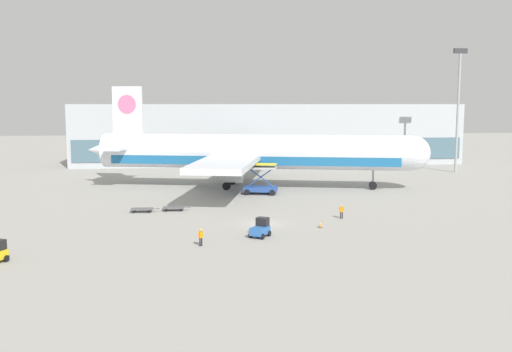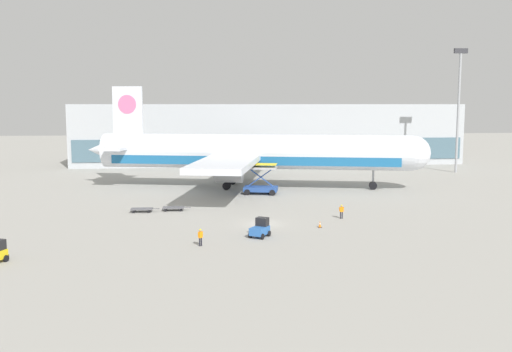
{
  "view_description": "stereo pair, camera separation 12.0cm",
  "coord_description": "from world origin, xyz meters",
  "px_view_note": "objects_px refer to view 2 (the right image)",
  "views": [
    {
      "loc": [
        -8.29,
        -65.21,
        13.96
      ],
      "look_at": [
        0.66,
        13.34,
        4.0
      ],
      "focal_mm": 40.0,
      "sensor_mm": 36.0,
      "label": 1
    },
    {
      "loc": [
        -8.17,
        -65.22,
        13.96
      ],
      "look_at": [
        0.66,
        13.34,
        4.0
      ],
      "focal_mm": 40.0,
      "sensor_mm": 36.0,
      "label": 2
    }
  ],
  "objects_px": {
    "airplane_main": "(250,153)",
    "baggage_dolly_lead": "(142,209)",
    "ground_crew_near": "(200,236)",
    "scissor_lift_loader": "(261,182)",
    "traffic_cone_near": "(320,224)",
    "baggage_dolly_second": "(174,208)",
    "light_mast": "(459,102)",
    "ground_crew_far": "(341,210)",
    "baggage_tug_foreground": "(260,229)"
  },
  "relations": [
    {
      "from": "ground_crew_near",
      "to": "ground_crew_far",
      "type": "distance_m",
      "value": 21.07
    },
    {
      "from": "airplane_main",
      "to": "traffic_cone_near",
      "type": "height_order",
      "value": "airplane_main"
    },
    {
      "from": "light_mast",
      "to": "ground_crew_near",
      "type": "bearing_deg",
      "value": -133.61
    },
    {
      "from": "light_mast",
      "to": "baggage_tug_foreground",
      "type": "relative_size",
      "value": 8.93
    },
    {
      "from": "light_mast",
      "to": "baggage_dolly_second",
      "type": "distance_m",
      "value": 68.84
    },
    {
      "from": "baggage_dolly_lead",
      "to": "scissor_lift_loader",
      "type": "bearing_deg",
      "value": 39.83
    },
    {
      "from": "baggage_tug_foreground",
      "to": "baggage_dolly_lead",
      "type": "height_order",
      "value": "baggage_tug_foreground"
    },
    {
      "from": "airplane_main",
      "to": "ground_crew_near",
      "type": "relative_size",
      "value": 32.71
    },
    {
      "from": "light_mast",
      "to": "scissor_lift_loader",
      "type": "xyz_separation_m",
      "value": [
        -43.44,
        -23.74,
        -12.59
      ]
    },
    {
      "from": "traffic_cone_near",
      "to": "scissor_lift_loader",
      "type": "bearing_deg",
      "value": 98.49
    },
    {
      "from": "airplane_main",
      "to": "baggage_dolly_lead",
      "type": "relative_size",
      "value": 15.34
    },
    {
      "from": "baggage_tug_foreground",
      "to": "baggage_dolly_second",
      "type": "distance_m",
      "value": 18.78
    },
    {
      "from": "ground_crew_near",
      "to": "traffic_cone_near",
      "type": "distance_m",
      "value": 15.41
    },
    {
      "from": "ground_crew_near",
      "to": "ground_crew_far",
      "type": "bearing_deg",
      "value": 2.11
    },
    {
      "from": "airplane_main",
      "to": "baggage_dolly_lead",
      "type": "xyz_separation_m",
      "value": [
        -16.22,
        -20.73,
        -5.45
      ]
    },
    {
      "from": "light_mast",
      "to": "traffic_cone_near",
      "type": "distance_m",
      "value": 64.55
    },
    {
      "from": "light_mast",
      "to": "airplane_main",
      "type": "relative_size",
      "value": 0.44
    },
    {
      "from": "light_mast",
      "to": "baggage_dolly_second",
      "type": "bearing_deg",
      "value": -147.13
    },
    {
      "from": "baggage_dolly_lead",
      "to": "ground_crew_far",
      "type": "bearing_deg",
      "value": -13.91
    },
    {
      "from": "scissor_lift_loader",
      "to": "ground_crew_near",
      "type": "bearing_deg",
      "value": -93.65
    },
    {
      "from": "baggage_dolly_second",
      "to": "ground_crew_near",
      "type": "bearing_deg",
      "value": -78.52
    },
    {
      "from": "baggage_dolly_second",
      "to": "traffic_cone_near",
      "type": "relative_size",
      "value": 4.94
    },
    {
      "from": "baggage_dolly_second",
      "to": "baggage_dolly_lead",
      "type": "bearing_deg",
      "value": -170.28
    },
    {
      "from": "baggage_dolly_second",
      "to": "ground_crew_far",
      "type": "distance_m",
      "value": 22.05
    },
    {
      "from": "light_mast",
      "to": "traffic_cone_near",
      "type": "xyz_separation_m",
      "value": [
        -39.68,
        -48.93,
        -14.07
      ]
    },
    {
      "from": "baggage_dolly_second",
      "to": "ground_crew_far",
      "type": "height_order",
      "value": "ground_crew_far"
    },
    {
      "from": "baggage_dolly_second",
      "to": "ground_crew_near",
      "type": "xyz_separation_m",
      "value": [
        3.25,
        -19.43,
        0.64
      ]
    },
    {
      "from": "baggage_dolly_second",
      "to": "scissor_lift_loader",
      "type": "bearing_deg",
      "value": 46.27
    },
    {
      "from": "scissor_lift_loader",
      "to": "ground_crew_near",
      "type": "xyz_separation_m",
      "value": [
        -9.92,
        -32.27,
        -0.82
      ]
    },
    {
      "from": "traffic_cone_near",
      "to": "ground_crew_near",
      "type": "bearing_deg",
      "value": -152.63
    },
    {
      "from": "airplane_main",
      "to": "baggage_dolly_second",
      "type": "height_order",
      "value": "airplane_main"
    },
    {
      "from": "ground_crew_near",
      "to": "scissor_lift_loader",
      "type": "bearing_deg",
      "value": 40.9
    },
    {
      "from": "scissor_lift_loader",
      "to": "ground_crew_far",
      "type": "xyz_separation_m",
      "value": [
        7.53,
        -20.44,
        -0.83
      ]
    },
    {
      "from": "airplane_main",
      "to": "scissor_lift_loader",
      "type": "relative_size",
      "value": 9.93
    },
    {
      "from": "ground_crew_far",
      "to": "ground_crew_near",
      "type": "bearing_deg",
      "value": -133.57
    },
    {
      "from": "ground_crew_far",
      "to": "baggage_dolly_lead",
      "type": "bearing_deg",
      "value": 176.39
    },
    {
      "from": "airplane_main",
      "to": "baggage_dolly_second",
      "type": "bearing_deg",
      "value": -107.62
    },
    {
      "from": "scissor_lift_loader",
      "to": "baggage_dolly_lead",
      "type": "relative_size",
      "value": 1.54
    },
    {
      "from": "baggage_tug_foreground",
      "to": "baggage_dolly_lead",
      "type": "xyz_separation_m",
      "value": [
        -13.7,
        15.57,
        -0.49
      ]
    },
    {
      "from": "light_mast",
      "to": "baggage_dolly_lead",
      "type": "bearing_deg",
      "value": -148.54
    },
    {
      "from": "light_mast",
      "to": "ground_crew_near",
      "type": "distance_m",
      "value": 78.51
    },
    {
      "from": "baggage_dolly_lead",
      "to": "traffic_cone_near",
      "type": "xyz_separation_m",
      "value": [
        21.0,
        -11.8,
        -0.02
      ]
    },
    {
      "from": "baggage_dolly_lead",
      "to": "airplane_main",
      "type": "bearing_deg",
      "value": 53.95
    },
    {
      "from": "airplane_main",
      "to": "baggage_dolly_second",
      "type": "xyz_separation_m",
      "value": [
        -12.15,
        -20.18,
        -5.45
      ]
    },
    {
      "from": "light_mast",
      "to": "baggage_tug_foreground",
      "type": "height_order",
      "value": "light_mast"
    },
    {
      "from": "scissor_lift_loader",
      "to": "airplane_main",
      "type": "bearing_deg",
      "value": 111.29
    },
    {
      "from": "ground_crew_far",
      "to": "airplane_main",
      "type": "bearing_deg",
      "value": 119.38
    },
    {
      "from": "baggage_dolly_second",
      "to": "ground_crew_near",
      "type": "height_order",
      "value": "ground_crew_near"
    },
    {
      "from": "traffic_cone_near",
      "to": "baggage_dolly_lead",
      "type": "bearing_deg",
      "value": 150.66
    },
    {
      "from": "baggage_tug_foreground",
      "to": "baggage_dolly_second",
      "type": "xyz_separation_m",
      "value": [
        -9.62,
        16.12,
        -0.49
      ]
    }
  ]
}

